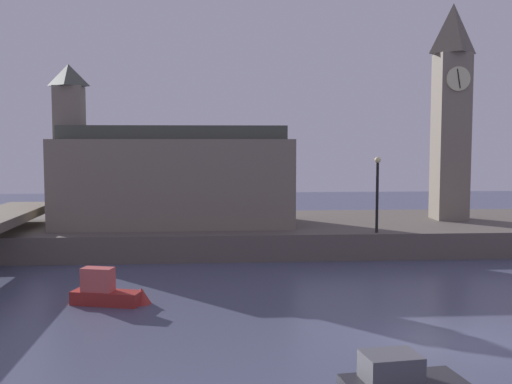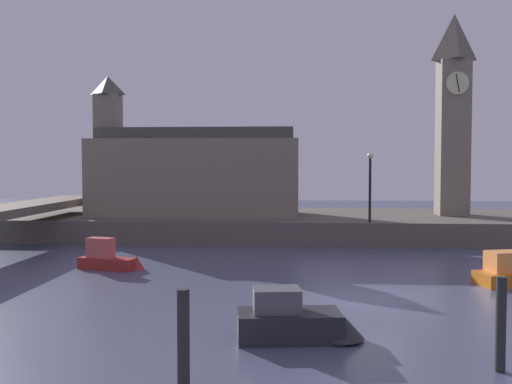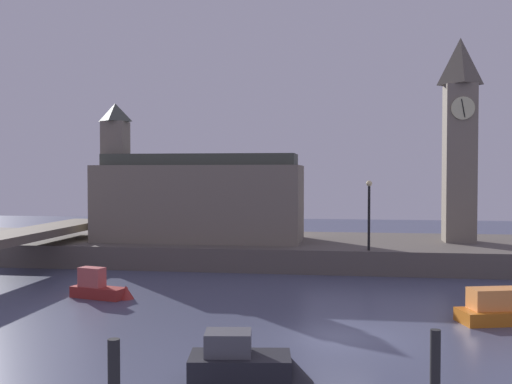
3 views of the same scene
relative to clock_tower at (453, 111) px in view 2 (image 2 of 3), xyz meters
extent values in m
plane|color=#474C66|center=(-7.96, -20.28, -8.75)|extent=(120.00, 120.00, 0.00)
cube|color=#5B544C|center=(-7.96, -0.28, -8.00)|extent=(70.00, 12.00, 1.50)
cube|color=slate|center=(0.00, 0.01, -1.86)|extent=(2.02, 2.02, 10.78)
cylinder|color=beige|center=(0.00, -1.07, 1.83)|extent=(1.54, 0.12, 1.54)
cube|color=black|center=(0.00, -1.14, 1.83)|extent=(0.28, 0.04, 1.22)
pyramid|color=#554E43|center=(0.00, 0.01, 5.13)|extent=(2.23, 2.23, 3.21)
cube|color=slate|center=(-17.87, -1.50, -4.62)|extent=(14.19, 5.96, 5.27)
cube|color=slate|center=(-24.14, -1.50, -3.03)|extent=(1.65, 1.65, 8.44)
pyramid|color=#474C42|center=(-24.14, -1.50, 1.84)|extent=(1.81, 1.81, 1.31)
cube|color=#42473D|center=(-17.87, -1.50, -1.58)|extent=(13.48, 3.58, 0.80)
cylinder|color=black|center=(-6.33, -5.66, -5.29)|extent=(0.16, 0.16, 3.92)
sphere|color=#F2E099|center=(-6.33, -5.66, -3.15)|extent=(0.36, 0.36, 0.36)
cylinder|color=#282828|center=(-13.24, -29.67, -7.60)|extent=(0.29, 0.29, 2.31)
cylinder|color=#282828|center=(-5.64, -27.96, -7.57)|extent=(0.26, 0.26, 2.37)
cube|color=maroon|center=(-19.95, -14.65, -8.47)|extent=(2.99, 1.68, 0.56)
cube|color=#CC5651|center=(-20.29, -14.65, -7.71)|extent=(1.40, 0.99, 0.97)
cone|color=maroon|center=(-18.53, -14.65, -8.45)|extent=(1.07, 1.07, 0.71)
cube|color=#FF9947|center=(-1.62, -16.95, -7.76)|extent=(2.28, 1.56, 0.87)
cube|color=#232328|center=(-10.91, -25.64, -8.34)|extent=(3.17, 1.89, 0.83)
cube|color=#515156|center=(-11.27, -25.64, -7.58)|extent=(1.49, 1.23, 0.69)
cone|color=#232328|center=(-9.41, -25.64, -8.30)|extent=(1.53, 1.53, 0.75)
camera|label=1|loc=(-15.64, -40.47, -2.00)|focal=44.39mm
camera|label=2|loc=(-10.57, -42.99, -3.58)|focal=42.12mm
camera|label=3|loc=(-7.90, -43.16, -2.55)|focal=42.47mm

